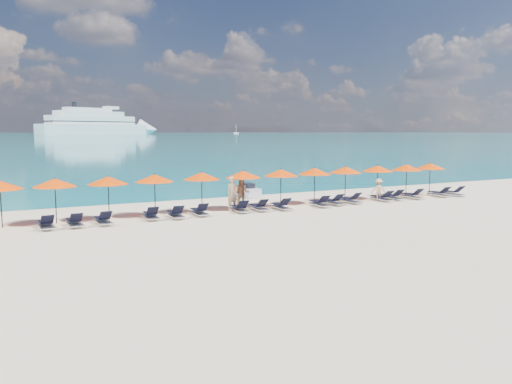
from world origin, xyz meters
name	(u,v)px	position (x,y,z in m)	size (l,w,h in m)	color
ground	(283,223)	(0.00, 0.00, 0.00)	(1400.00, 1400.00, 0.00)	beige
sea	(15,134)	(0.00, 660.00, 0.01)	(1600.00, 1300.00, 0.01)	#1FA9B2
cruise_ship	(104,125)	(84.11, 529.88, 10.26)	(139.27, 75.75, 39.43)	white
sailboat_near	(142,133)	(134.02, 569.14, 1.14)	(6.04, 2.01, 11.07)	white
sailboat_far	(236,133)	(269.25, 598.35, 1.20)	(6.38, 2.13, 11.70)	white
jetski	(247,191)	(2.65, 9.69, 0.38)	(1.01, 2.63, 0.93)	silver
beachgoer_a	(233,194)	(-0.73, 4.52, 0.98)	(0.71, 0.47, 1.95)	tan
beachgoer_b	(242,193)	(0.08, 4.98, 0.91)	(0.89, 0.51, 1.83)	tan
beachgoer_c	(379,190)	(9.28, 3.82, 0.73)	(0.95, 0.44, 1.46)	tan
umbrella_1	(0,185)	(-12.45, 4.80, 2.02)	(2.10, 2.10, 2.28)	black
umbrella_2	(55,183)	(-10.07, 4.81, 2.02)	(2.10, 2.10, 2.28)	black
umbrella_3	(108,180)	(-7.54, 4.81, 2.02)	(2.10, 2.10, 2.28)	black
umbrella_4	(154,178)	(-5.10, 4.93, 2.02)	(2.10, 2.10, 2.28)	black
umbrella_5	(202,176)	(-2.41, 4.97, 2.02)	(2.10, 2.10, 2.28)	black
umbrella_6	(243,174)	(0.11, 4.88, 2.02)	(2.10, 2.10, 2.28)	black
umbrella_7	(281,173)	(2.62, 4.87, 2.02)	(2.10, 2.10, 2.28)	black
umbrella_8	(315,171)	(5.04, 4.88, 2.02)	(2.10, 2.10, 2.28)	black
umbrella_9	(346,170)	(7.46, 4.94, 2.02)	(2.10, 2.10, 2.28)	black
umbrella_10	(378,168)	(10.04, 4.88, 2.02)	(2.10, 2.10, 2.28)	black
umbrella_11	(407,167)	(12.47, 4.73, 2.02)	(2.10, 2.10, 2.28)	black
umbrella_12	(430,166)	(14.90, 4.95, 2.02)	(2.10, 2.10, 2.28)	black
lounger_3	(46,224)	(-10.62, 3.56, 0.24)	(0.71, 1.73, 0.66)	silver
lounger_4	(75,222)	(-9.38, 3.54, 0.24)	(0.70, 1.73, 0.66)	silver
lounger_5	(103,220)	(-8.07, 3.50, 0.24)	(0.70, 1.73, 0.66)	silver
lounger_6	(151,215)	(-5.62, 3.83, 0.24)	(0.75, 1.74, 0.66)	silver
lounger_7	(175,214)	(-4.38, 3.63, 0.24)	(0.72, 1.73, 0.66)	silver
lounger_8	(199,211)	(-3.00, 3.80, 0.24)	(0.67, 1.72, 0.66)	silver
lounger_9	(240,208)	(-0.62, 3.82, 0.24)	(0.73, 1.74, 0.66)	silver
lounger_10	(258,207)	(0.57, 3.82, 0.24)	(0.64, 1.71, 0.66)	silver
lounger_11	(281,206)	(1.88, 3.58, 0.24)	(0.62, 1.70, 0.66)	silver
lounger_12	(320,203)	(4.52, 3.50, 0.24)	(0.76, 1.75, 0.66)	silver
lounger_13	(333,201)	(5.63, 3.73, 0.24)	(0.69, 1.73, 0.66)	silver
lounger_14	(350,200)	(6.99, 3.79, 0.24)	(0.78, 1.75, 0.66)	silver
lounger_15	(382,198)	(9.44, 3.65, 0.24)	(0.64, 1.71, 0.66)	silver
lounger_16	(393,196)	(10.53, 3.84, 0.24)	(0.70, 1.73, 0.66)	silver
lounger_17	(412,195)	(11.99, 3.63, 0.24)	(0.64, 1.71, 0.66)	silver
lounger_18	(439,193)	(14.42, 3.57, 0.24)	(0.70, 1.73, 0.66)	silver
lounger_19	(453,193)	(15.61, 3.45, 0.24)	(0.64, 1.71, 0.66)	silver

